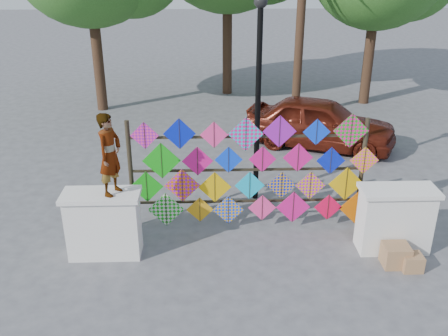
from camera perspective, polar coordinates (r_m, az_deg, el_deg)
The scene contains 9 objects.
ground at distance 9.79m, azimuth 2.88°, elevation -8.82°, with size 80.00×80.00×0.00m, color slate.
parapet_left at distance 9.45m, azimuth -13.58°, elevation -6.22°, with size 1.40×0.65×1.28m.
parapet_right at distance 9.87m, azimuth 18.95°, elevation -5.53°, with size 1.40×0.65×1.28m.
kite_rack at distance 9.86m, azimuth 3.13°, elevation -0.59°, with size 4.95×0.24×2.42m.
vendor_woman at distance 8.81m, azimuth -12.92°, elevation 1.51°, with size 0.54×0.36×1.49m, color #99999E.
sedan at distance 14.48m, azimuth 10.94°, elevation 5.11°, with size 1.69×4.20×1.43m, color #571A0F.
lamppost at distance 10.58m, azimuth 3.96°, elevation 9.66°, with size 0.28×0.28×4.46m.
cardboard_box_near at distance 9.64m, azimuth 19.01°, elevation -9.40°, with size 0.46×0.41×0.41m, color #A0734D.
cardboard_box_far at distance 9.64m, azimuth 20.65°, elevation -10.03°, with size 0.36×0.33×0.30m, color #A0734D.
Camera 1 is at (-0.76, -8.19, 5.30)m, focal length 40.00 mm.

